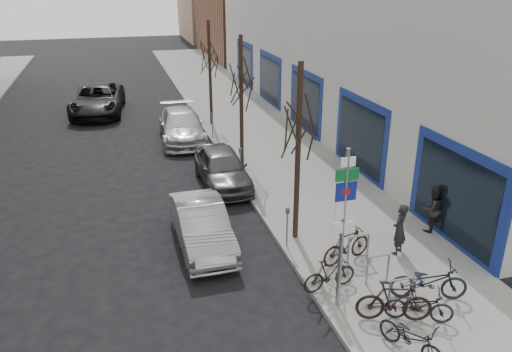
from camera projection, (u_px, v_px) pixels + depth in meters
ground at (242, 328)px, 11.65m from camera, size 120.00×120.00×0.00m
sidewalk_east at (284, 162)px, 21.68m from camera, size 5.00×70.00×0.15m
commercial_building at (459, 24)px, 28.36m from camera, size 20.00×32.00×10.00m
brick_building_far at (267, 14)px, 49.07m from camera, size 12.00×14.00×8.00m
tan_building_far at (235, 1)px, 62.36m from camera, size 13.00×12.00×9.00m
highway_sign_pole at (343, 221)px, 11.33m from camera, size 0.55×0.10×4.20m
bike_rack at (378, 266)px, 12.91m from camera, size 0.66×2.26×0.83m
tree_near at (299, 112)px, 13.88m from camera, size 1.80×1.80×5.50m
tree_mid at (241, 71)px, 19.67m from camera, size 1.80×1.80×5.50m
tree_far at (209, 49)px, 25.45m from camera, size 1.80×1.80×5.50m
meter_front at (287, 224)px, 14.53m from camera, size 0.10×0.08×1.27m
meter_mid at (240, 160)px, 19.42m from camera, size 0.10×0.08×1.27m
meter_back at (212, 123)px, 24.31m from camera, size 0.10×0.08×1.27m
bike_near_left at (412, 335)px, 10.48m from camera, size 1.09×1.63×0.96m
bike_near_right at (394, 301)px, 11.47m from camera, size 1.85×1.09×1.08m
bike_mid_curb at (429, 278)px, 12.25m from camera, size 1.98×1.16×1.16m
bike_mid_inner at (330, 274)px, 12.66m from camera, size 1.54×0.62×0.91m
bike_far_curb at (419, 303)px, 11.49m from camera, size 1.62×1.11×0.96m
bike_far_inner at (347, 245)px, 13.87m from camera, size 1.77×0.99×1.03m
parked_car_front at (202, 226)px, 14.92m from camera, size 1.48×4.11×1.35m
parked_car_mid at (222, 168)px, 19.23m from camera, size 1.72×4.28×1.46m
parked_car_back at (182, 126)px, 24.46m from camera, size 2.33×5.19×1.48m
lane_car at (98, 99)px, 29.16m from camera, size 3.39×6.27×1.67m
pedestrian_near at (400, 229)px, 14.20m from camera, size 0.67×0.63×1.54m
pedestrian_far at (432, 208)px, 15.43m from camera, size 0.59×0.41×1.55m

